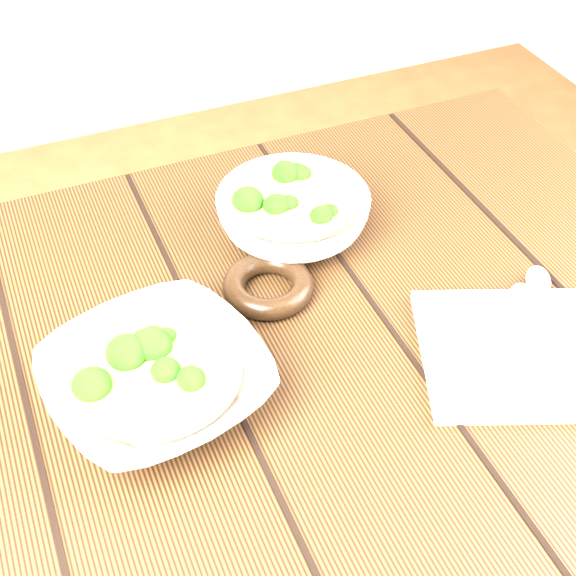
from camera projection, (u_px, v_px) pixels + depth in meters
The scene contains 7 objects.
table at pixel (242, 433), 0.95m from camera, with size 1.20×0.80×0.75m.
soup_bowl_front at pixel (157, 380), 0.82m from camera, with size 0.26×0.26×0.06m.
soup_bowl_back at pixel (293, 214), 1.01m from camera, with size 0.24×0.24×0.07m.
trivet at pixel (268, 285), 0.94m from camera, with size 0.11×0.11×0.03m, color black.
napkin at pixel (526, 352), 0.88m from camera, with size 0.23×0.19×0.01m, color beige.
spoon_left at pixel (520, 320), 0.90m from camera, with size 0.13×0.16×0.01m.
spoon_right at pixel (540, 302), 0.92m from camera, with size 0.12×0.17×0.01m.
Camera 1 is at (-0.17, -0.55, 1.41)m, focal length 50.00 mm.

